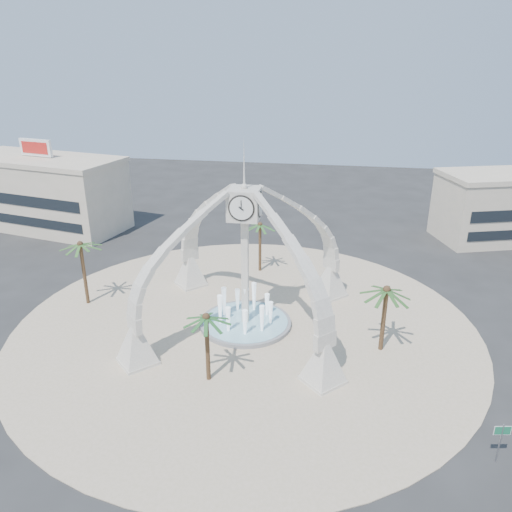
% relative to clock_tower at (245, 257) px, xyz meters
% --- Properties ---
extents(ground, '(140.00, 140.00, 0.00)m').
position_rel_clock_tower_xyz_m(ground, '(0.00, 0.00, -6.49)').
color(ground, '#282828').
rests_on(ground, ground).
extents(plaza, '(40.00, 40.00, 0.06)m').
position_rel_clock_tower_xyz_m(plaza, '(0.00, 0.00, -6.46)').
color(plaza, beige).
rests_on(plaza, ground).
extents(clock_tower, '(17.94, 17.94, 16.30)m').
position_rel_clock_tower_xyz_m(clock_tower, '(0.00, 0.00, 0.00)').
color(clock_tower, silver).
rests_on(clock_tower, ground).
extents(fountain, '(8.00, 8.00, 3.62)m').
position_rel_clock_tower_xyz_m(fountain, '(0.00, 0.00, -6.20)').
color(fountain, gray).
rests_on(fountain, ground).
extents(building_nw, '(23.75, 13.73, 11.90)m').
position_rel_clock_tower_xyz_m(building_nw, '(-32.00, 22.00, -1.66)').
color(building_nw, beige).
rests_on(building_nw, ground).
extents(palm_east, '(4.26, 4.26, 6.09)m').
position_rel_clock_tower_xyz_m(palm_east, '(11.45, -2.01, -1.19)').
color(palm_east, brown).
rests_on(palm_east, ground).
extents(palm_west, '(3.84, 3.84, 6.70)m').
position_rel_clock_tower_xyz_m(palm_west, '(-15.60, 1.51, -0.55)').
color(palm_west, brown).
rests_on(palm_west, ground).
extents(palm_north, '(4.22, 4.22, 5.99)m').
position_rel_clock_tower_xyz_m(palm_north, '(-0.69, 11.89, -1.22)').
color(palm_north, brown).
rests_on(palm_north, ground).
extents(palm_south, '(3.76, 3.76, 5.86)m').
position_rel_clock_tower_xyz_m(palm_south, '(-1.16, -8.21, -1.37)').
color(palm_south, brown).
rests_on(palm_south, ground).
extents(street_sign, '(0.99, 0.20, 2.71)m').
position_rel_clock_tower_xyz_m(street_sign, '(17.41, -13.05, -4.55)').
color(street_sign, slate).
rests_on(street_sign, ground).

